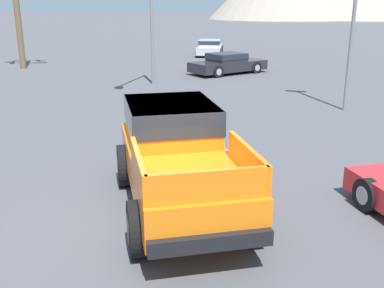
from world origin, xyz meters
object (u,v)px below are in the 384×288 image
(parked_car_dark, at_px, (228,63))
(traffic_light_crosswalk, at_px, (139,4))
(parked_car_silver, at_px, (210,47))
(orange_pickup_truck, at_px, (176,151))

(parked_car_dark, relative_size, traffic_light_crosswalk, 0.84)
(parked_car_dark, distance_m, parked_car_silver, 9.60)
(parked_car_dark, xyz_separation_m, parked_car_silver, (-3.01, 9.11, 0.01))
(traffic_light_crosswalk, bearing_deg, parked_car_dark, 153.47)
(orange_pickup_truck, height_order, traffic_light_crosswalk, traffic_light_crosswalk)
(parked_car_dark, bearing_deg, parked_car_silver, 149.28)
(parked_car_dark, height_order, parked_car_silver, parked_car_silver)
(orange_pickup_truck, height_order, parked_car_silver, orange_pickup_truck)
(orange_pickup_truck, relative_size, parked_car_silver, 1.20)
(parked_car_dark, xyz_separation_m, traffic_light_crosswalk, (-3.04, -6.08, 3.29))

